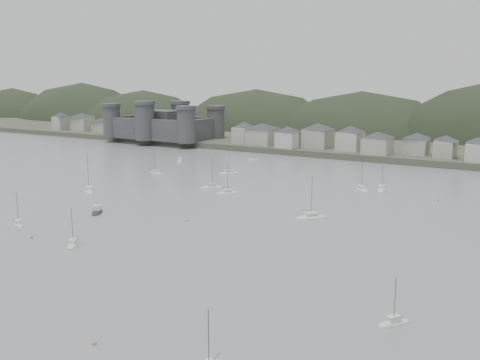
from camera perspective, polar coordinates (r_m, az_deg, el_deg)
The scene contains 8 objects.
ground at distance 116.15m, azimuth -20.46°, elevation -8.67°, with size 900.00×900.00×0.00m, color slate.
far_shore_land at distance 372.62m, azimuth 18.48°, elevation 4.56°, with size 900.00×250.00×3.00m, color #383D2D.
forested_ridge at distance 348.28m, azimuth 18.10°, elevation 2.08°, with size 851.55×103.94×102.57m.
castle at distance 322.90m, azimuth -8.11°, elevation 5.84°, with size 66.00×43.00×20.00m.
waterfront_town at distance 253.00m, azimuth 23.50°, elevation 3.27°, with size 451.48×28.46×12.92m.
moored_fleet at distance 166.17m, azimuth -4.20°, elevation -2.25°, with size 231.51×175.95×13.60m.
motor_launch_far at distance 157.38m, azimuth -14.83°, elevation -3.26°, with size 6.68×7.74×3.82m.
mooring_buoys at distance 139.94m, azimuth -9.22°, elevation -4.82°, with size 130.62×122.56×0.70m.
Camera 1 is at (88.77, -65.15, 36.94)m, focal length 40.49 mm.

